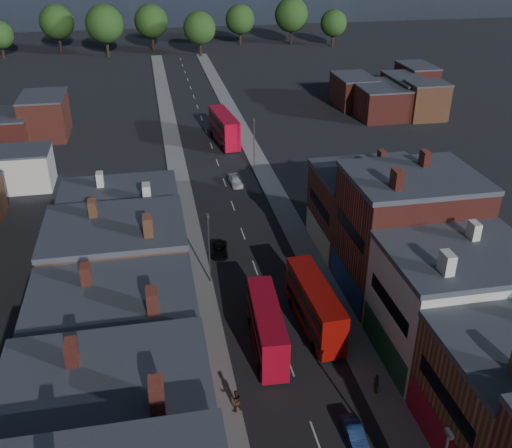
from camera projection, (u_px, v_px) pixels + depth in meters
name	position (u px, v px, depth m)	size (l,w,h in m)	color
pavement_west	(184.00, 203.00, 77.75)	(3.00, 200.00, 0.12)	gray
pavement_east	(276.00, 195.00, 79.93)	(3.00, 200.00, 0.12)	gray
lamp_post_2	(209.00, 244.00, 58.44)	(0.25, 0.70, 8.12)	slate
lamp_post_3	(254.00, 141.00, 86.23)	(0.25, 0.70, 8.12)	slate
bus_0	(267.00, 326.00, 50.28)	(2.98, 10.21, 4.36)	#B50A20
bus_1	(315.00, 305.00, 52.91)	(3.09, 10.82, 4.63)	#A00E09
bus_2	(224.00, 127.00, 98.00)	(3.94, 12.18, 5.17)	#BC0821
car_1	(354.00, 434.00, 41.95)	(1.25, 3.57, 1.18)	navy
car_2	(219.00, 250.00, 65.68)	(1.82, 3.94, 1.09)	black
car_3	(235.00, 181.00, 83.08)	(1.57, 3.85, 1.12)	silver
ped_1	(236.00, 401.00, 44.13)	(0.95, 0.52, 1.96)	#3E2018
ped_3	(376.00, 383.00, 45.91)	(1.06, 0.48, 1.81)	#58544B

